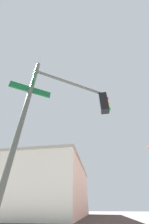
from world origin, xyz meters
TOP-DOWN VIEW (x-y plane):
  - traffic_signal_near at (-5.61, -6.22)m, footprint 2.77×1.96m
  - building_stucco at (-15.73, 19.66)m, footprint 15.75×23.63m

SIDE VIEW (x-z plane):
  - traffic_signal_near at x=-5.61m, z-range 1.10..6.36m
  - building_stucco at x=-15.73m, z-range 0.01..8.64m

